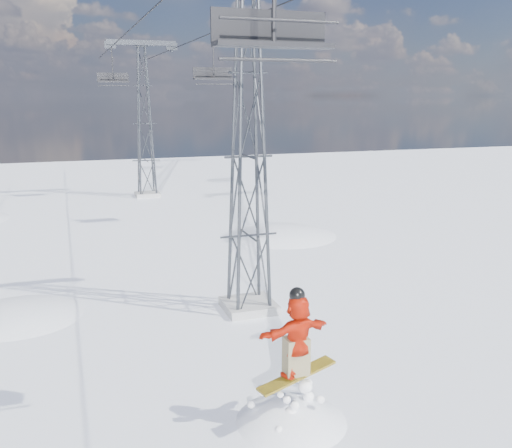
% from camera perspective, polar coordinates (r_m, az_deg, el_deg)
% --- Properties ---
extents(ground, '(120.00, 120.00, 0.00)m').
position_cam_1_polar(ground, '(13.81, 6.92, -20.35)').
color(ground, white).
rests_on(ground, ground).
extents(snow_terrain, '(39.00, 37.00, 22.00)m').
position_cam_1_polar(snow_terrain, '(35.94, -16.48, -16.28)').
color(snow_terrain, white).
rests_on(snow_terrain, ground).
extents(lift_tower_near, '(5.20, 1.80, 11.43)m').
position_cam_1_polar(lift_tower_near, '(19.42, -0.76, 6.66)').
color(lift_tower_near, '#999999').
rests_on(lift_tower_near, ground).
extents(lift_tower_far, '(5.20, 1.80, 11.43)m').
position_cam_1_polar(lift_tower_far, '(43.83, -11.08, 9.79)').
color(lift_tower_far, '#999999').
rests_on(lift_tower_far, ground).
extents(haul_cables, '(4.46, 51.00, 0.06)m').
position_cam_1_polar(haul_cables, '(30.64, -7.84, 18.84)').
color(haul_cables, black).
rests_on(haul_cables, ground).
extents(lift_chair_near, '(2.22, 0.64, 2.75)m').
position_cam_1_polar(lift_chair_near, '(10.90, 1.67, 18.67)').
color(lift_chair_near, black).
rests_on(lift_chair_near, ground).
extents(lift_chair_mid, '(2.22, 0.64, 2.75)m').
position_cam_1_polar(lift_chair_mid, '(32.39, -4.28, 14.67)').
color(lift_chair_mid, black).
rests_on(lift_chair_mid, ground).
extents(lift_chair_far, '(2.15, 0.62, 2.67)m').
position_cam_1_polar(lift_chair_far, '(42.67, -14.11, 13.94)').
color(lift_chair_far, black).
rests_on(lift_chair_far, ground).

